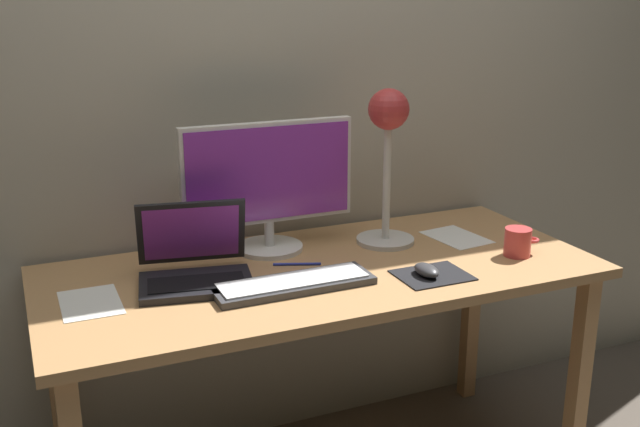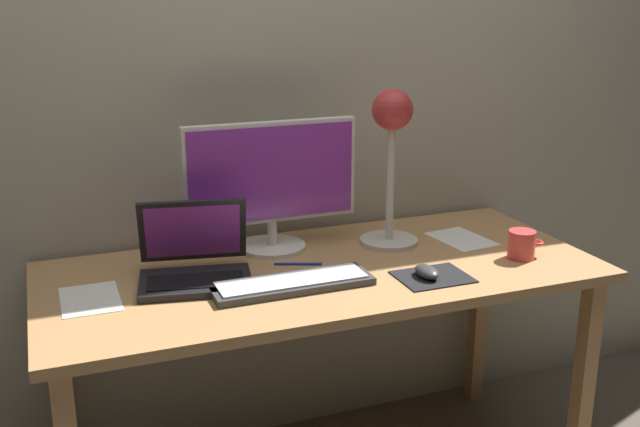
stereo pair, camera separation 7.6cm
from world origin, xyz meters
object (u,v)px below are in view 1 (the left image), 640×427
at_px(laptop, 194,259).
at_px(monitor, 268,181).
at_px(desk_lamp, 388,140).
at_px(pen, 297,264).
at_px(coffee_mug, 518,242).
at_px(keyboard_main, 293,284).
at_px(mouse, 427,270).

bearing_deg(laptop, monitor, 28.36).
bearing_deg(laptop, desk_lamp, 6.24).
bearing_deg(pen, monitor, 99.87).
relative_size(monitor, laptop, 1.54).
xyz_separation_m(laptop, coffee_mug, (0.94, -0.20, -0.02)).
bearing_deg(keyboard_main, mouse, -11.11).
relative_size(desk_lamp, mouse, 5.08).
xyz_separation_m(desk_lamp, mouse, (-0.03, -0.31, -0.31)).
height_order(keyboard_main, laptop, laptop).
distance_m(monitor, mouse, 0.54).
height_order(laptop, mouse, laptop).
bearing_deg(monitor, pen, -80.13).
height_order(keyboard_main, mouse, mouse).
relative_size(laptop, coffee_mug, 3.00).
bearing_deg(desk_lamp, laptop, -173.76).
bearing_deg(desk_lamp, keyboard_main, -149.96).
bearing_deg(pen, desk_lamp, 13.60).
distance_m(monitor, pen, 0.27).
distance_m(coffee_mug, pen, 0.67).
bearing_deg(coffee_mug, desk_lamp, 139.42).
distance_m(desk_lamp, pen, 0.47).
distance_m(mouse, coffee_mug, 0.35).
bearing_deg(keyboard_main, desk_lamp, 30.04).
bearing_deg(coffee_mug, keyboard_main, 177.59).
relative_size(monitor, coffee_mug, 4.63).
distance_m(mouse, pen, 0.38).
height_order(monitor, desk_lamp, desk_lamp).
height_order(monitor, laptop, monitor).
relative_size(monitor, keyboard_main, 1.21).
bearing_deg(desk_lamp, coffee_mug, -40.58).
xyz_separation_m(laptop, pen, (0.30, -0.01, -0.06)).
xyz_separation_m(mouse, pen, (-0.30, 0.23, -0.02)).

